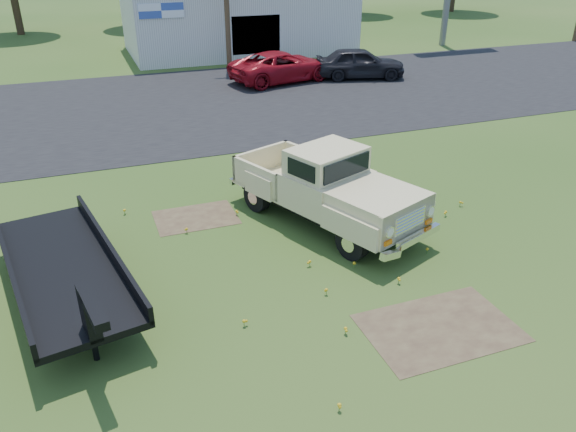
% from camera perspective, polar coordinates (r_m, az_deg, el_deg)
% --- Properties ---
extents(ground, '(140.00, 140.00, 0.00)m').
position_cam_1_polar(ground, '(13.23, 2.41, -5.21)').
color(ground, '#2A4C18').
rests_on(ground, ground).
extents(asphalt_lot, '(90.00, 14.00, 0.02)m').
position_cam_1_polar(asphalt_lot, '(26.63, -10.38, 11.07)').
color(asphalt_lot, black).
rests_on(asphalt_lot, ground).
extents(dirt_patch_a, '(3.00, 2.00, 0.01)m').
position_cam_1_polar(dirt_patch_a, '(11.74, 15.15, -10.93)').
color(dirt_patch_a, '#493627').
rests_on(dirt_patch_a, ground).
extents(dirt_patch_b, '(2.20, 1.60, 0.01)m').
position_cam_1_polar(dirt_patch_b, '(15.67, -9.35, -0.16)').
color(dirt_patch_b, '#493627').
rests_on(dirt_patch_b, ground).
extents(commercial_building, '(14.20, 8.20, 4.15)m').
position_cam_1_polar(commercial_building, '(39.05, -5.15, 19.43)').
color(commercial_building, '#B8B8B4').
rests_on(commercial_building, ground).
extents(vintage_pickup_truck, '(4.27, 6.25, 2.12)m').
position_cam_1_polar(vintage_pickup_truck, '(14.82, 3.84, 3.06)').
color(vintage_pickup_truck, beige).
rests_on(vintage_pickup_truck, ground).
extents(flatbed_trailer, '(3.14, 6.42, 1.68)m').
position_cam_1_polar(flatbed_trailer, '(12.68, -21.93, -4.47)').
color(flatbed_trailer, black).
rests_on(flatbed_trailer, ground).
extents(red_pickup, '(6.00, 3.71, 1.55)m').
position_cam_1_polar(red_pickup, '(30.41, -0.62, 14.92)').
color(red_pickup, maroon).
rests_on(red_pickup, ground).
extents(dark_sedan, '(5.10, 3.21, 1.62)m').
position_cam_1_polar(dark_sedan, '(31.36, 7.31, 15.14)').
color(dark_sedan, black).
rests_on(dark_sedan, ground).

